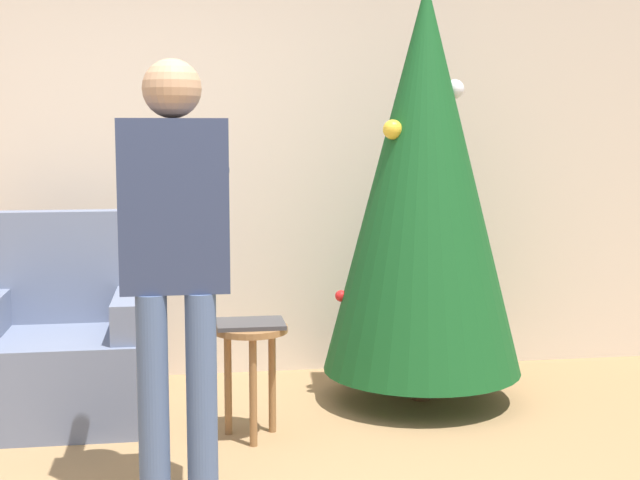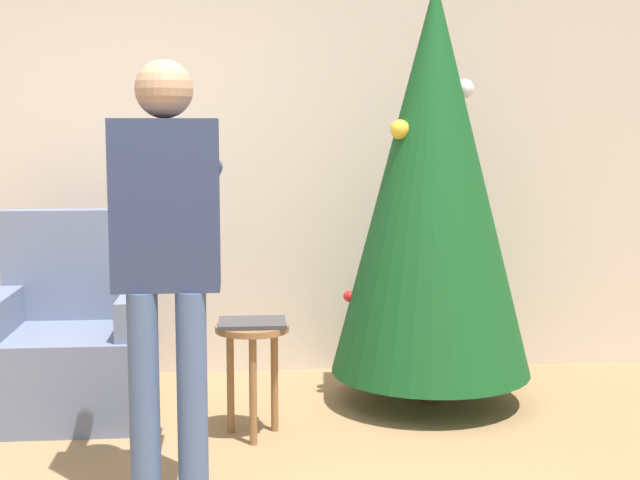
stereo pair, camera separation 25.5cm
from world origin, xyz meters
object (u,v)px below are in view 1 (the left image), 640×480
(armchair, at_px, (62,351))
(person_standing, at_px, (175,240))
(christmas_tree, at_px, (424,179))
(side_stool, at_px, (251,349))

(armchair, distance_m, person_standing, 1.44)
(christmas_tree, distance_m, side_stool, 1.31)
(person_standing, distance_m, side_stool, 0.96)
(christmas_tree, height_order, side_stool, christmas_tree)
(side_stool, bearing_deg, person_standing, -116.70)
(armchair, relative_size, side_stool, 1.91)
(person_standing, bearing_deg, christmas_tree, 41.23)
(christmas_tree, xyz_separation_m, armchair, (-1.89, -0.02, -0.86))
(armchair, bearing_deg, side_stool, -25.59)
(christmas_tree, relative_size, side_stool, 4.12)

